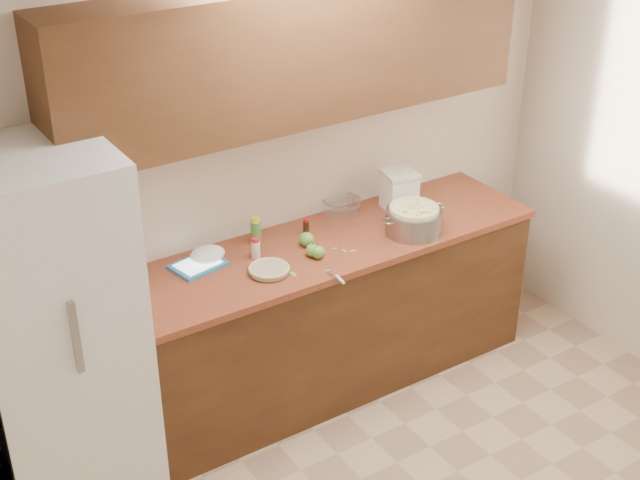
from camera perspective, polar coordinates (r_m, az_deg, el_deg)
room_shell at (r=3.63m, az=12.26°, el=-4.59°), size 3.60×3.60×3.60m
counter_run at (r=5.04m, az=-0.39°, el=-4.99°), size 2.64×0.68×0.92m
upper_cabinets at (r=4.52m, az=-1.53°, el=11.90°), size 2.60×0.34×0.70m
fridge at (r=4.30m, az=-16.63°, el=-5.87°), size 0.70×0.70×1.80m
pie at (r=4.56m, az=-3.27°, el=-1.91°), size 0.22×0.22×0.04m
colander at (r=4.94m, az=6.01°, el=1.27°), size 0.42×0.31×0.16m
flour_canister at (r=5.18m, az=5.10°, el=3.20°), size 0.22×0.22×0.23m
tablet at (r=4.65m, az=-7.83°, el=-1.60°), size 0.29×0.25×0.02m
paring_knife at (r=4.50m, az=1.19°, el=-2.48°), size 0.04×0.17×0.02m
lemon_bottle at (r=4.81m, az=-4.12°, el=0.60°), size 0.06×0.06×0.16m
cinnamon_shaker at (r=4.68m, az=-4.14°, el=-0.55°), size 0.05×0.05×0.12m
vanilla_bottle at (r=4.90m, az=-0.89°, el=0.86°), size 0.03×0.03×0.10m
mixing_bowl at (r=5.15m, az=1.42°, el=2.24°), size 0.22×0.22×0.08m
paper_towel at (r=4.68m, az=-7.21°, el=-0.92°), size 0.23×0.20×0.08m
apple_left at (r=4.69m, az=-0.48°, el=-0.66°), size 0.07×0.07×0.08m
apple_center at (r=4.79m, az=-0.86°, el=0.04°), size 0.08×0.08×0.09m
apple_front at (r=4.67m, az=-0.15°, el=-0.77°), size 0.07×0.07×0.09m
peel_a at (r=4.76m, az=1.57°, el=-0.68°), size 0.02×0.04×0.00m
peel_b at (r=4.55m, az=-1.73°, el=-2.19°), size 0.02×0.05×0.00m
peel_c at (r=4.74m, az=0.20°, el=-0.80°), size 0.03×0.03×0.00m
peel_d at (r=4.76m, az=2.15°, el=-0.69°), size 0.04×0.02×0.00m
peel_e at (r=4.78m, az=0.94°, el=-0.55°), size 0.03×0.01×0.00m
peel_f at (r=4.58m, az=0.47°, el=-1.97°), size 0.03×0.01×0.00m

